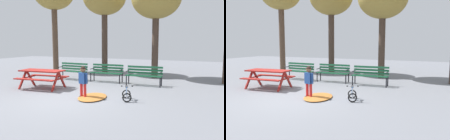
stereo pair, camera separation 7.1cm
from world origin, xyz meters
TOP-DOWN VIEW (x-y plane):
  - ground at (0.00, 0.00)m, footprint 36.00×36.00m
  - picnic_table at (-1.97, 1.18)m, footprint 1.91×1.50m
  - park_bench_far_left at (-2.05, 3.61)m, footprint 1.62×0.54m
  - park_bench_left at (-0.15, 3.66)m, footprint 1.61×0.49m
  - park_bench_right at (1.74, 3.52)m, footprint 1.62×0.53m
  - child_standing at (0.47, 0.40)m, footprint 0.41×0.23m
  - kids_bicycle at (1.94, 0.73)m, footprint 0.53×0.63m
  - leaf_pile at (0.76, 0.54)m, footprint 1.16×1.49m

SIDE VIEW (x-z plane):
  - ground at x=0.00m, z-range 0.00..0.00m
  - leaf_pile at x=0.76m, z-range 0.00..0.07m
  - kids_bicycle at x=1.94m, z-range -0.07..0.47m
  - park_bench_far_left at x=-2.05m, z-range 0.08..0.94m
  - park_bench_left at x=-0.15m, z-range 0.08..0.94m
  - park_bench_right at x=1.74m, z-range 0.08..0.94m
  - picnic_table at x=-1.97m, z-range 0.20..0.99m
  - child_standing at x=0.47m, z-range 0.10..1.20m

